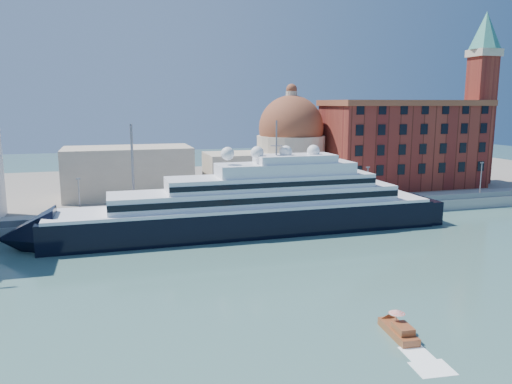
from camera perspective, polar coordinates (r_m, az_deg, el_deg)
name	(u,v)px	position (r m, az deg, el deg)	size (l,w,h in m)	color
ground	(287,271)	(74.37, 3.53, -9.05)	(400.00, 400.00, 0.00)	#3C675E
quay	(232,215)	(105.43, -2.76, -2.59)	(180.00, 10.00, 2.50)	gray
land	(198,186)	(144.94, -6.60, 0.74)	(260.00, 72.00, 2.00)	slate
quay_fence	(237,210)	(100.77, -2.17, -2.10)	(180.00, 0.10, 1.20)	slate
superyacht	(236,212)	(93.91, -2.30, -2.26)	(83.07, 11.52, 24.83)	black
water_taxi	(399,330)	(56.89, 16.03, -14.91)	(2.55, 6.12, 2.83)	maroon
warehouse	(403,143)	(140.83, 16.46, 5.37)	(43.00, 19.00, 23.25)	maroon
campanile	(481,87)	(154.83, 24.37, 10.83)	(8.40, 8.40, 47.00)	maroon
church	(234,157)	(128.13, -2.53, 4.05)	(66.00, 18.00, 25.50)	beige
lamp_posts	(171,178)	(99.99, -9.64, 1.60)	(120.80, 2.40, 18.00)	slate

